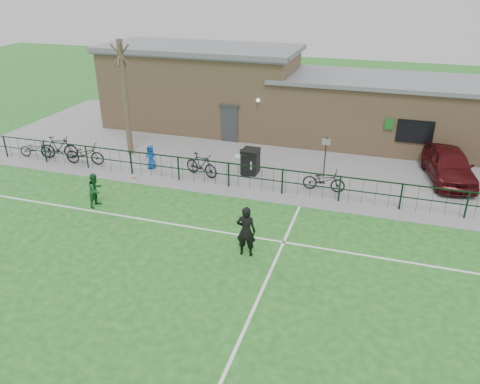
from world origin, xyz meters
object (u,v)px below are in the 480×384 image
(bicycle_d, at_px, (201,165))
(sign_post, at_px, (325,157))
(bicycle_b, at_px, (59,148))
(spectator_child, at_px, (151,157))
(bicycle_e, at_px, (324,180))
(ball_ground, at_px, (133,177))
(wheelie_bin_right, at_px, (248,163))
(outfield_player, at_px, (96,190))
(wheelie_bin_left, at_px, (250,162))
(bare_tree, at_px, (125,99))
(car_maroon, at_px, (449,165))
(bicycle_a, at_px, (35,149))
(bicycle_c, at_px, (85,154))

(bicycle_d, bearing_deg, sign_post, -56.04)
(bicycle_b, bearing_deg, spectator_child, -103.94)
(spectator_child, bearing_deg, bicycle_d, -2.45)
(bicycle_e, bearing_deg, ball_ground, 98.54)
(bicycle_b, bearing_deg, wheelie_bin_right, -100.44)
(outfield_player, height_order, ball_ground, outfield_player)
(wheelie_bin_left, bearing_deg, bare_tree, 175.33)
(car_maroon, xyz_separation_m, spectator_child, (-14.02, -2.91, -0.17))
(sign_post, height_order, bicycle_e, sign_post)
(wheelie_bin_right, relative_size, bicycle_a, 0.61)
(ball_ground, bearing_deg, bicycle_c, 164.44)
(bare_tree, xyz_separation_m, wheelie_bin_left, (6.99, -0.66, -2.41))
(wheelie_bin_right, height_order, sign_post, sign_post)
(bicycle_b, xyz_separation_m, spectator_child, (5.25, 0.22, 0.01))
(bicycle_c, bearing_deg, sign_post, -88.35)
(sign_post, bearing_deg, bare_tree, -180.00)
(bare_tree, height_order, wheelie_bin_right, bare_tree)
(sign_post, xyz_separation_m, bicycle_d, (-5.65, -1.69, -0.44))
(bicycle_c, distance_m, spectator_child, 3.53)
(wheelie_bin_right, height_order, bicycle_b, bicycle_b)
(car_maroon, height_order, bicycle_d, car_maroon)
(bicycle_e, height_order, spectator_child, spectator_child)
(wheelie_bin_left, height_order, wheelie_bin_right, wheelie_bin_left)
(bare_tree, relative_size, bicycle_d, 3.21)
(bicycle_a, distance_m, bicycle_e, 15.24)
(bicycle_b, distance_m, bicycle_c, 1.77)
(car_maroon, relative_size, ball_ground, 22.59)
(wheelie_bin_left, height_order, bicycle_d, wheelie_bin_left)
(bare_tree, distance_m, wheelie_bin_right, 7.37)
(wheelie_bin_right, distance_m, bicycle_a, 11.50)
(ball_ground, bearing_deg, bicycle_a, 171.20)
(wheelie_bin_left, bearing_deg, ball_ground, -154.93)
(bicycle_a, height_order, outfield_player, outfield_player)
(wheelie_bin_left, xyz_separation_m, outfield_player, (-5.17, -5.32, 0.14))
(bare_tree, relative_size, spectator_child, 4.96)
(bicycle_b, bearing_deg, bicycle_c, -115.22)
(spectator_child, bearing_deg, wheelie_bin_left, 10.37)
(car_maroon, distance_m, bicycle_a, 20.89)
(bare_tree, bearing_deg, bicycle_c, -124.19)
(bicycle_b, distance_m, ball_ground, 5.17)
(bicycle_a, xyz_separation_m, outfield_player, (6.34, -3.98, 0.26))
(sign_post, bearing_deg, ball_ground, -160.91)
(wheelie_bin_left, distance_m, bicycle_d, 2.39)
(wheelie_bin_right, distance_m, bicycle_c, 8.42)
(spectator_child, bearing_deg, outfield_player, -93.78)
(wheelie_bin_left, bearing_deg, wheelie_bin_right, -126.90)
(bicycle_b, height_order, bicycle_d, bicycle_b)
(wheelie_bin_right, bearing_deg, bare_tree, 151.09)
(bicycle_d, distance_m, outfield_player, 5.25)
(bicycle_b, distance_m, spectator_child, 5.25)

